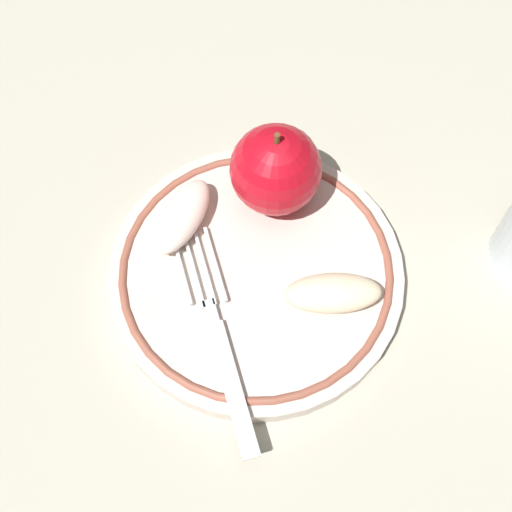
{
  "coord_description": "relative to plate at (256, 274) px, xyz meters",
  "views": [
    {
      "loc": [
        -0.09,
        -0.22,
        0.48
      ],
      "look_at": [
        -0.02,
        -0.01,
        0.04
      ],
      "focal_mm": 50.0,
      "sensor_mm": 36.0,
      "label": 1
    }
  ],
  "objects": [
    {
      "name": "ground_plane",
      "position": [
        0.02,
        0.01,
        -0.01
      ],
      "size": [
        2.0,
        2.0,
        0.0
      ],
      "primitive_type": "plane",
      "color": "#ACA996"
    },
    {
      "name": "plate",
      "position": [
        0.0,
        0.0,
        0.0
      ],
      "size": [
        0.21,
        0.21,
        0.02
      ],
      "color": "beige",
      "rests_on": "ground_plane"
    },
    {
      "name": "fork",
      "position": [
        -0.04,
        -0.04,
        0.01
      ],
      "size": [
        0.03,
        0.17,
        0.0
      ],
      "rotation": [
        0.0,
        0.0,
        1.53
      ],
      "color": "silver",
      "rests_on": "plate"
    },
    {
      "name": "apple_slice_back",
      "position": [
        0.04,
        -0.04,
        0.02
      ],
      "size": [
        0.07,
        0.05,
        0.02
      ],
      "primitive_type": "ellipsoid",
      "rotation": [
        0.0,
        0.0,
        2.86
      ],
      "color": "beige",
      "rests_on": "plate"
    },
    {
      "name": "apple_red_whole",
      "position": [
        0.03,
        0.05,
        0.04
      ],
      "size": [
        0.07,
        0.07,
        0.07
      ],
      "color": "red",
      "rests_on": "plate"
    },
    {
      "name": "apple_slice_front",
      "position": [
        -0.04,
        0.05,
        0.02
      ],
      "size": [
        0.07,
        0.07,
        0.02
      ],
      "primitive_type": "ellipsoid",
      "rotation": [
        0.0,
        0.0,
        0.81
      ],
      "color": "#F6DECC",
      "rests_on": "plate"
    }
  ]
}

